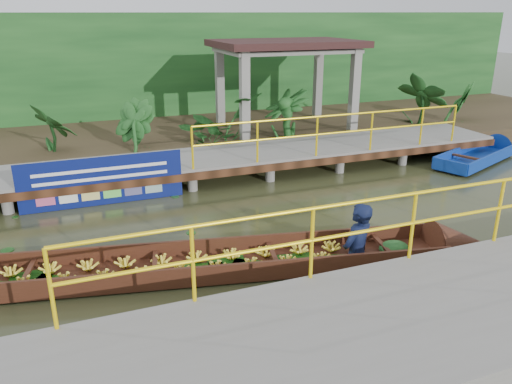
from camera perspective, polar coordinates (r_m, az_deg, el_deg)
name	(u,v)px	position (r m, az deg, el deg)	size (l,w,h in m)	color
ground	(276,227)	(9.91, 2.24, -4.02)	(80.00, 80.00, 0.00)	#313319
land_strip	(186,134)	(16.66, -7.99, 6.55)	(30.00, 8.00, 0.45)	#312518
far_dock	(224,159)	(12.79, -3.70, 3.79)	(16.00, 2.06, 1.66)	slate
near_dock	(475,318)	(7.21, 23.72, -13.02)	(18.00, 2.40, 1.73)	slate
pavilion	(286,53)	(16.08, 3.44, 15.58)	(4.40, 3.00, 3.00)	slate
foliage_backdrop	(167,71)	(18.78, -10.08, 13.44)	(30.00, 0.80, 4.00)	#133C16
vendor_boat	(240,253)	(8.25, -1.81, -7.02)	(9.60, 2.81, 2.30)	#361B0E
moored_blue_boat	(489,152)	(16.13, 25.08, 4.15)	(3.74, 2.25, 0.87)	navy
blue_banner	(103,181)	(11.35, -17.13, 1.23)	(3.48, 0.04, 1.09)	#0B155A
tropical_plants	(276,112)	(15.09, 2.26, 9.11)	(14.20, 1.20, 1.50)	#133C16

